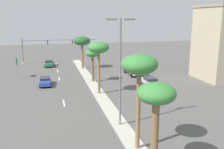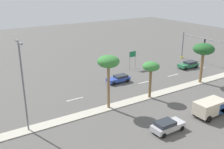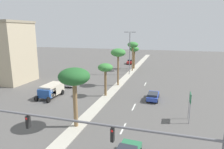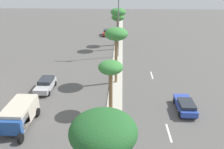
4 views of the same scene
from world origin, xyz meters
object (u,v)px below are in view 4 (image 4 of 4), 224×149
(palm_tree_front, at_px, (103,134))
(street_lamp_center, at_px, (118,22))
(palm_tree_mid, at_px, (118,13))
(sedan_red_inboard, at_px, (107,32))
(box_truck, at_px, (18,115))
(sedan_blue_left, at_px, (185,105))
(sedan_silver_center, at_px, (46,84))
(palm_tree_rear, at_px, (111,69))
(palm_tree_center, at_px, (116,35))
(palm_tree_right, at_px, (118,19))

(palm_tree_front, distance_m, street_lamp_center, 30.86)
(palm_tree_mid, xyz_separation_m, sedan_red_inboard, (-3.14, 12.28, -6.51))
(sedan_red_inboard, xyz_separation_m, box_truck, (-6.11, -39.46, 0.49))
(sedan_blue_left, relative_size, sedan_silver_center, 0.99)
(palm_tree_rear, height_order, box_truck, palm_tree_rear)
(palm_tree_center, bearing_deg, sedan_blue_left, -41.76)
(street_lamp_center, height_order, sedan_silver_center, street_lamp_center)
(palm_tree_rear, bearing_deg, palm_tree_right, 89.60)
(palm_tree_center, bearing_deg, palm_tree_front, -90.42)
(palm_tree_right, relative_size, sedan_red_inboard, 1.54)
(palm_tree_mid, bearing_deg, box_truck, -108.79)
(palm_tree_right, relative_size, sedan_blue_left, 1.57)
(palm_tree_center, relative_size, palm_tree_right, 1.16)
(palm_tree_front, bearing_deg, sedan_red_inboard, 93.63)
(palm_tree_right, relative_size, box_truck, 1.20)
(palm_tree_mid, bearing_deg, palm_tree_center, -89.79)
(palm_tree_front, xyz_separation_m, palm_tree_center, (0.14, 19.36, 0.70))
(sedan_blue_left, bearing_deg, palm_tree_front, -123.16)
(street_lamp_center, xyz_separation_m, sedan_red_inboard, (-3.26, 17.32, -5.74))
(palm_tree_front, distance_m, palm_tree_rear, 12.09)
(palm_tree_right, distance_m, sedan_silver_center, 24.61)
(sedan_blue_left, bearing_deg, palm_tree_mid, 108.65)
(street_lamp_center, relative_size, sedan_silver_center, 2.59)
(palm_tree_center, height_order, street_lamp_center, street_lamp_center)
(palm_tree_right, bearing_deg, box_truck, -106.73)
(sedan_blue_left, xyz_separation_m, box_truck, (-17.21, -3.59, 0.53))
(sedan_silver_center, height_order, box_truck, box_truck)
(palm_tree_front, relative_size, sedan_silver_center, 1.67)
(sedan_red_inboard, bearing_deg, palm_tree_mid, -75.67)
(palm_tree_rear, xyz_separation_m, box_truck, (-8.94, -3.32, -3.70))
(sedan_red_inboard, relative_size, box_truck, 0.78)
(palm_tree_right, distance_m, street_lamp_center, 8.28)
(sedan_red_inboard, bearing_deg, box_truck, -98.80)
(palm_tree_mid, relative_size, palm_tree_right, 1.24)
(sedan_red_inboard, xyz_separation_m, sedan_blue_left, (11.10, -35.87, -0.05))
(palm_tree_center, bearing_deg, palm_tree_rear, -92.87)
(palm_tree_front, bearing_deg, palm_tree_mid, 89.87)
(palm_tree_front, xyz_separation_m, sedan_blue_left, (8.04, 12.31, -5.36))
(sedan_silver_center, distance_m, box_truck, 8.00)
(palm_tree_rear, xyz_separation_m, palm_tree_center, (0.37, 7.32, 1.83))
(palm_tree_right, relative_size, sedan_silver_center, 1.56)
(palm_tree_rear, relative_size, sedan_silver_center, 1.35)
(palm_tree_front, xyz_separation_m, palm_tree_rear, (-0.23, 12.03, -1.13))
(palm_tree_right, xyz_separation_m, sedan_silver_center, (-9.03, -22.38, -4.84))
(street_lamp_center, xyz_separation_m, box_truck, (-9.37, -22.14, -5.25))
(street_lamp_center, height_order, sedan_red_inboard, street_lamp_center)
(palm_tree_center, relative_size, sedan_silver_center, 1.81)
(sedan_silver_center, bearing_deg, sedan_blue_left, -14.41)
(palm_tree_right, distance_m, sedan_red_inboard, 10.74)
(palm_tree_center, xyz_separation_m, street_lamp_center, (0.07, 11.49, -0.28))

